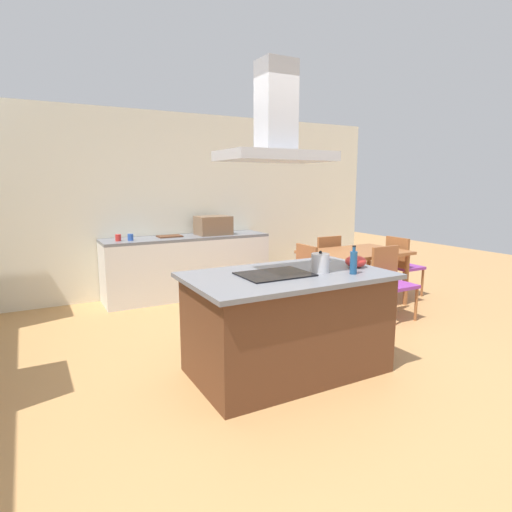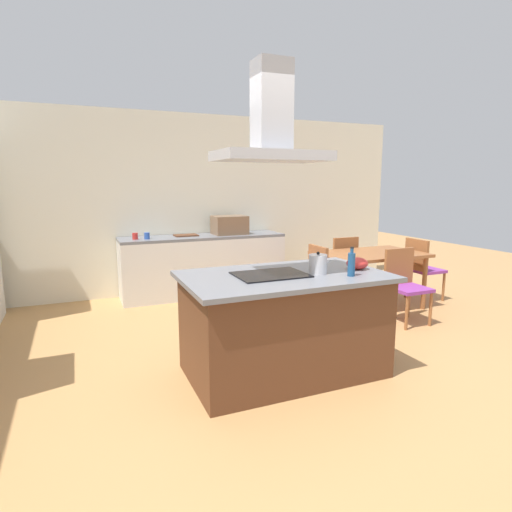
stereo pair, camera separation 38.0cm
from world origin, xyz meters
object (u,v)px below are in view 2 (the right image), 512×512
at_px(chair_at_right_end, 421,265).
at_px(range_hood, 271,129).
at_px(cutting_board, 186,235).
at_px(chair_at_left_end, 310,276).
at_px(coffee_mug_blue, 147,236).
at_px(mixing_bowl, 357,263).
at_px(chair_facing_island, 404,281).
at_px(cooktop, 271,275).
at_px(coffee_mug_red, 135,236).
at_px(olive_oil_bottle, 351,264).
at_px(tea_kettle, 318,264).
at_px(dining_table, 370,259).
at_px(chair_facing_back_wall, 341,262).
at_px(countertop_microwave, 230,225).

xyz_separation_m(chair_at_right_end, range_hood, (-3.02, -1.35, 1.59)).
distance_m(cutting_board, chair_at_left_end, 2.02).
distance_m(coffee_mug_blue, range_hood, 3.09).
xyz_separation_m(mixing_bowl, chair_facing_island, (1.27, 0.76, -0.45)).
bearing_deg(chair_facing_island, cooktop, -161.89).
bearing_deg(range_hood, chair_at_right_end, 24.14).
distance_m(coffee_mug_red, chair_at_left_end, 2.48).
relative_size(coffee_mug_red, cutting_board, 0.26).
distance_m(coffee_mug_blue, chair_at_right_end, 3.92).
xyz_separation_m(coffee_mug_red, chair_at_left_end, (1.95, -1.47, -0.44)).
height_order(coffee_mug_red, cutting_board, coffee_mug_red).
xyz_separation_m(olive_oil_bottle, chair_at_right_end, (2.41, 1.65, -0.50)).
bearing_deg(range_hood, coffee_mug_red, 105.02).
xyz_separation_m(cooktop, olive_oil_bottle, (0.61, -0.29, 0.10)).
distance_m(cooktop, tea_kettle, 0.43).
bearing_deg(coffee_mug_blue, range_hood, -77.90).
xyz_separation_m(dining_table, chair_facing_back_wall, (0.00, 0.67, -0.16)).
height_order(coffee_mug_red, chair_facing_island, coffee_mug_red).
distance_m(coffee_mug_blue, cutting_board, 0.60).
bearing_deg(mixing_bowl, olive_oil_bottle, -135.39).
distance_m(cooktop, olive_oil_bottle, 0.69).
xyz_separation_m(cutting_board, chair_at_left_end, (1.21, -1.58, -0.40)).
relative_size(cutting_board, range_hood, 0.38).
xyz_separation_m(cutting_board, range_hood, (0.01, -2.93, 1.19)).
xyz_separation_m(dining_table, chair_at_right_end, (0.92, -0.00, -0.16)).
height_order(mixing_bowl, chair_facing_back_wall, mixing_bowl).
relative_size(coffee_mug_red, chair_at_right_end, 0.10).
height_order(tea_kettle, olive_oil_bottle, olive_oil_bottle).
height_order(tea_kettle, dining_table, tea_kettle).
bearing_deg(countertop_microwave, chair_facing_island, -56.42).
xyz_separation_m(chair_facing_back_wall, chair_at_left_end, (-0.92, -0.67, 0.00)).
bearing_deg(cutting_board, dining_table, -36.62).
bearing_deg(mixing_bowl, range_hood, 175.08).
xyz_separation_m(olive_oil_bottle, mixing_bowl, (0.22, 0.22, -0.05)).
bearing_deg(coffee_mug_blue, olive_oil_bottle, -68.57).
bearing_deg(cooktop, dining_table, 32.74).
bearing_deg(coffee_mug_blue, cutting_board, 12.45).
relative_size(mixing_bowl, coffee_mug_blue, 2.17).
xyz_separation_m(cooktop, countertop_microwave, (0.65, 2.88, 0.13)).
xyz_separation_m(dining_table, chair_at_left_end, (-0.92, -0.00, -0.16)).
height_order(cutting_board, chair_at_right_end, cutting_board).
distance_m(cutting_board, chair_facing_island, 3.11).
xyz_separation_m(tea_kettle, chair_at_left_end, (0.78, 1.45, -0.48)).
distance_m(coffee_mug_red, dining_table, 3.23).
relative_size(coffee_mug_blue, chair_facing_island, 0.10).
bearing_deg(chair_facing_back_wall, coffee_mug_red, 164.28).
height_order(olive_oil_bottle, chair_at_left_end, olive_oil_bottle).
bearing_deg(chair_facing_island, cutting_board, 133.42).
distance_m(mixing_bowl, chair_facing_back_wall, 2.49).
bearing_deg(coffee_mug_red, dining_table, -27.20).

